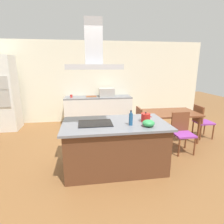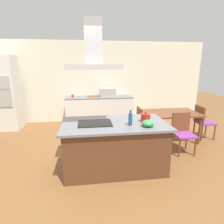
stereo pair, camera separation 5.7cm
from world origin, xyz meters
The scene contains 17 objects.
ground centered at (0.00, 1.50, 0.00)m, with size 16.00×16.00×0.00m, color brown.
wall_back centered at (0.00, 3.25, 1.35)m, with size 7.20×0.10×2.70m, color silver.
kitchen_island centered at (0.00, 0.00, 0.45)m, with size 1.90×1.06×0.90m.
cooktop centered at (-0.36, 0.00, 0.91)m, with size 0.60×0.44×0.01m, color black.
tea_kettle centered at (0.57, -0.01, 0.98)m, with size 0.22×0.17×0.18m.
olive_oil_bottle centered at (0.25, -0.18, 1.01)m, with size 0.07×0.07×0.26m.
mixing_bowl centered at (0.53, -0.29, 0.96)m, with size 0.21×0.21×0.12m, color #33934C.
back_counter centered at (-0.10, 2.88, 0.45)m, with size 2.20×0.62×0.90m.
countertop_microwave centered at (0.19, 2.88, 1.04)m, with size 0.50×0.38×0.28m, color #B2AFAA.
coffee_mug_red centered at (-0.96, 2.87, 0.95)m, with size 0.08×0.08×0.09m, color red.
cutting_board centered at (-0.32, 2.93, 0.91)m, with size 0.34×0.24×0.02m, color brown.
wall_oven_stack centered at (-2.90, 2.65, 1.10)m, with size 0.70×0.66×2.20m.
dining_table centered at (1.61, 1.14, 0.67)m, with size 1.40×0.90×0.75m.
chair_at_left_end centered at (0.69, 1.14, 0.51)m, with size 0.42×0.42×0.89m.
chair_at_right_end centered at (2.52, 1.14, 0.51)m, with size 0.42×0.42×0.89m.
chair_facing_island centered at (1.61, 0.48, 0.51)m, with size 0.42×0.42×0.89m.
range_hood centered at (-0.36, 0.00, 2.10)m, with size 0.90×0.55×0.78m.
Camera 2 is at (-0.46, -3.14, 1.91)m, focal length 29.34 mm.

